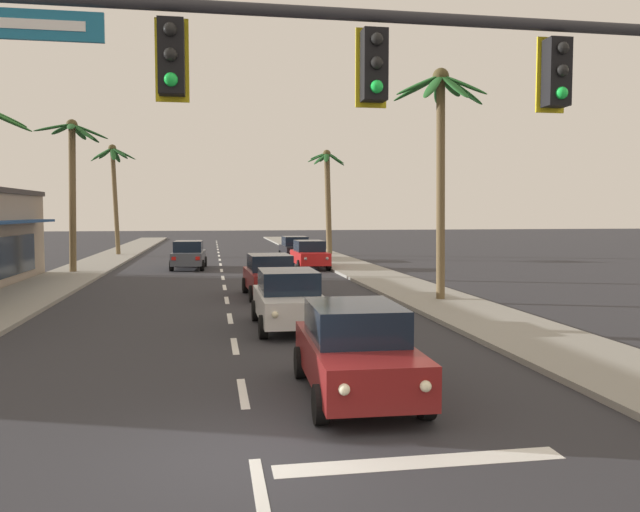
{
  "coord_description": "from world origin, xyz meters",
  "views": [
    {
      "loc": [
        -0.54,
        -8.57,
        3.36
      ],
      "look_at": [
        2.3,
        8.0,
        2.2
      ],
      "focal_mm": 35.57,
      "sensor_mm": 36.0,
      "label": 1
    }
  ],
  "objects_px": {
    "traffic_signal_mast": "(489,104)",
    "sedan_fifth_in_queue": "(270,275)",
    "sedan_parked_nearest_kerb": "(295,248)",
    "sedan_parked_mid_kerb": "(310,254)",
    "sedan_third_in_queue": "(289,299)",
    "sedan_oncoming_far": "(189,255)",
    "palm_left_third": "(72,164)",
    "sedan_lead_at_stop_bar": "(356,350)",
    "palm_right_farthest": "(327,186)",
    "palm_right_second": "(440,129)",
    "palm_left_farthest": "(114,176)"
  },
  "relations": [
    {
      "from": "sedan_lead_at_stop_bar",
      "to": "sedan_third_in_queue",
      "type": "bearing_deg",
      "value": 93.23
    },
    {
      "from": "sedan_fifth_in_queue",
      "to": "sedan_parked_nearest_kerb",
      "type": "bearing_deg",
      "value": 79.52
    },
    {
      "from": "palm_left_third",
      "to": "sedan_third_in_queue",
      "type": "bearing_deg",
      "value": -62.1
    },
    {
      "from": "sedan_third_in_queue",
      "to": "sedan_parked_mid_kerb",
      "type": "relative_size",
      "value": 1.0
    },
    {
      "from": "palm_left_farthest",
      "to": "palm_right_farthest",
      "type": "bearing_deg",
      "value": -6.99
    },
    {
      "from": "sedan_third_in_queue",
      "to": "sedan_parked_mid_kerb",
      "type": "height_order",
      "value": "same"
    },
    {
      "from": "sedan_oncoming_far",
      "to": "sedan_lead_at_stop_bar",
      "type": "bearing_deg",
      "value": -81.77
    },
    {
      "from": "sedan_lead_at_stop_bar",
      "to": "palm_left_farthest",
      "type": "xyz_separation_m",
      "value": [
        -9.89,
        39.52,
        5.29
      ]
    },
    {
      "from": "sedan_oncoming_far",
      "to": "palm_left_third",
      "type": "height_order",
      "value": "palm_left_third"
    },
    {
      "from": "palm_right_farthest",
      "to": "sedan_lead_at_stop_bar",
      "type": "bearing_deg",
      "value": -99.6
    },
    {
      "from": "sedan_parked_nearest_kerb",
      "to": "palm_right_second",
      "type": "height_order",
      "value": "palm_right_second"
    },
    {
      "from": "sedan_fifth_in_queue",
      "to": "palm_right_second",
      "type": "distance_m",
      "value": 8.65
    },
    {
      "from": "sedan_third_in_queue",
      "to": "palm_left_third",
      "type": "distance_m",
      "value": 21.03
    },
    {
      "from": "sedan_lead_at_stop_bar",
      "to": "sedan_oncoming_far",
      "type": "xyz_separation_m",
      "value": [
        -3.93,
        27.16,
        0.0
      ]
    },
    {
      "from": "sedan_third_in_queue",
      "to": "palm_left_farthest",
      "type": "distance_m",
      "value": 34.3
    },
    {
      "from": "traffic_signal_mast",
      "to": "palm_right_second",
      "type": "xyz_separation_m",
      "value": [
        4.59,
        14.24,
        1.59
      ]
    },
    {
      "from": "sedan_lead_at_stop_bar",
      "to": "sedan_oncoming_far",
      "type": "bearing_deg",
      "value": 98.23
    },
    {
      "from": "sedan_lead_at_stop_bar",
      "to": "palm_right_farthest",
      "type": "relative_size",
      "value": 0.55
    },
    {
      "from": "sedan_parked_mid_kerb",
      "to": "palm_left_third",
      "type": "distance_m",
      "value": 14.14
    },
    {
      "from": "sedan_lead_at_stop_bar",
      "to": "palm_left_farthest",
      "type": "relative_size",
      "value": 0.53
    },
    {
      "from": "sedan_lead_at_stop_bar",
      "to": "sedan_parked_nearest_kerb",
      "type": "relative_size",
      "value": 1.0
    },
    {
      "from": "palm_left_farthest",
      "to": "sedan_fifth_in_queue",
      "type": "bearing_deg",
      "value": -69.41
    },
    {
      "from": "traffic_signal_mast",
      "to": "sedan_parked_nearest_kerb",
      "type": "bearing_deg",
      "value": 86.78
    },
    {
      "from": "sedan_lead_at_stop_bar",
      "to": "palm_right_farthest",
      "type": "height_order",
      "value": "palm_right_farthest"
    },
    {
      "from": "palm_left_third",
      "to": "sedan_lead_at_stop_bar",
      "type": "bearing_deg",
      "value": -68.33
    },
    {
      "from": "palm_left_third",
      "to": "palm_right_second",
      "type": "height_order",
      "value": "palm_right_second"
    },
    {
      "from": "sedan_fifth_in_queue",
      "to": "sedan_oncoming_far",
      "type": "xyz_separation_m",
      "value": [
        -3.63,
        13.18,
        0.0
      ]
    },
    {
      "from": "sedan_third_in_queue",
      "to": "sedan_oncoming_far",
      "type": "xyz_separation_m",
      "value": [
        -3.54,
        20.17,
        0.0
      ]
    },
    {
      "from": "sedan_parked_nearest_kerb",
      "to": "sedan_parked_mid_kerb",
      "type": "height_order",
      "value": "same"
    },
    {
      "from": "sedan_oncoming_far",
      "to": "palm_left_third",
      "type": "relative_size",
      "value": 0.54
    },
    {
      "from": "sedan_third_in_queue",
      "to": "sedan_oncoming_far",
      "type": "bearing_deg",
      "value": 99.94
    },
    {
      "from": "sedan_fifth_in_queue",
      "to": "sedan_oncoming_far",
      "type": "height_order",
      "value": "same"
    },
    {
      "from": "sedan_oncoming_far",
      "to": "palm_right_farthest",
      "type": "height_order",
      "value": "palm_right_farthest"
    },
    {
      "from": "palm_right_farthest",
      "to": "sedan_third_in_queue",
      "type": "bearing_deg",
      "value": -102.45
    },
    {
      "from": "sedan_third_in_queue",
      "to": "palm_right_farthest",
      "type": "distance_m",
      "value": 31.61
    },
    {
      "from": "palm_left_third",
      "to": "palm_right_farthest",
      "type": "xyz_separation_m",
      "value": [
        16.29,
        12.51,
        -0.54
      ]
    },
    {
      "from": "sedan_fifth_in_queue",
      "to": "palm_left_third",
      "type": "bearing_deg",
      "value": 131.14
    },
    {
      "from": "sedan_oncoming_far",
      "to": "palm_left_farthest",
      "type": "distance_m",
      "value": 14.71
    },
    {
      "from": "traffic_signal_mast",
      "to": "sedan_lead_at_stop_bar",
      "type": "distance_m",
      "value": 5.08
    },
    {
      "from": "traffic_signal_mast",
      "to": "sedan_parked_mid_kerb",
      "type": "bearing_deg",
      "value": 86.02
    },
    {
      "from": "palm_left_farthest",
      "to": "palm_right_second",
      "type": "relative_size",
      "value": 0.99
    },
    {
      "from": "traffic_signal_mast",
      "to": "palm_right_second",
      "type": "distance_m",
      "value": 15.05
    },
    {
      "from": "sedan_third_in_queue",
      "to": "sedan_oncoming_far",
      "type": "height_order",
      "value": "same"
    },
    {
      "from": "traffic_signal_mast",
      "to": "sedan_fifth_in_queue",
      "type": "bearing_deg",
      "value": 94.93
    },
    {
      "from": "sedan_oncoming_far",
      "to": "sedan_parked_nearest_kerb",
      "type": "distance_m",
      "value": 9.03
    },
    {
      "from": "sedan_fifth_in_queue",
      "to": "palm_right_farthest",
      "type": "relative_size",
      "value": 0.55
    },
    {
      "from": "sedan_parked_nearest_kerb",
      "to": "sedan_parked_mid_kerb",
      "type": "relative_size",
      "value": 1.0
    },
    {
      "from": "sedan_oncoming_far",
      "to": "palm_left_third",
      "type": "xyz_separation_m",
      "value": [
        -6.01,
        -2.14,
        5.1
      ]
    },
    {
      "from": "sedan_third_in_queue",
      "to": "palm_right_farthest",
      "type": "height_order",
      "value": "palm_right_farthest"
    },
    {
      "from": "sedan_fifth_in_queue",
      "to": "palm_right_second",
      "type": "relative_size",
      "value": 0.52
    }
  ]
}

